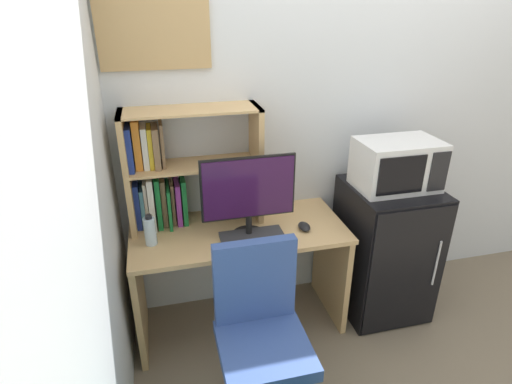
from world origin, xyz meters
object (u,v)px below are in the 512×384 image
at_px(keyboard, 252,236).
at_px(wall_corkboard, 153,26).
at_px(hutch_bookshelf, 172,171).
at_px(microwave, 397,165).
at_px(desk_chair, 261,346).
at_px(mini_fridge, 384,249).
at_px(computer_mouse, 304,227).
at_px(monitor, 249,193).
at_px(water_bottle, 150,231).

relative_size(keyboard, wall_corkboard, 0.62).
height_order(hutch_bookshelf, microwave, hutch_bookshelf).
xyz_separation_m(microwave, desk_chair, (-1.01, -0.59, -0.66)).
height_order(hutch_bookshelf, mini_fridge, hutch_bookshelf).
height_order(keyboard, microwave, microwave).
distance_m(computer_mouse, microwave, 0.69).
relative_size(computer_mouse, wall_corkboard, 0.18).
bearing_deg(monitor, mini_fridge, 2.73).
height_order(keyboard, wall_corkboard, wall_corkboard).
bearing_deg(water_bottle, desk_chair, -49.86).
height_order(monitor, computer_mouse, monitor).
bearing_deg(monitor, hutch_bookshelf, 146.52).
bearing_deg(mini_fridge, monitor, -177.27).
bearing_deg(keyboard, desk_chair, -98.48).
height_order(hutch_bookshelf, keyboard, hutch_bookshelf).
bearing_deg(hutch_bookshelf, monitor, -33.48).
bearing_deg(computer_mouse, keyboard, -176.68).
height_order(water_bottle, desk_chair, desk_chair).
distance_m(computer_mouse, wall_corkboard, 1.41).
relative_size(hutch_bookshelf, microwave, 1.60).
bearing_deg(hutch_bookshelf, mini_fridge, -9.25).
height_order(keyboard, desk_chair, desk_chair).
xyz_separation_m(keyboard, water_bottle, (-0.57, 0.07, 0.08)).
bearing_deg(keyboard, hutch_bookshelf, 144.89).
height_order(microwave, desk_chair, microwave).
relative_size(keyboard, computer_mouse, 3.38).
bearing_deg(computer_mouse, wall_corkboard, 153.83).
xyz_separation_m(hutch_bookshelf, microwave, (1.35, -0.22, -0.00)).
relative_size(mini_fridge, desk_chair, 0.97).
bearing_deg(computer_mouse, water_bottle, 176.80).
relative_size(water_bottle, microwave, 0.38).
distance_m(desk_chair, wall_corkboard, 1.75).
bearing_deg(monitor, wall_corkboard, 138.94).
height_order(keyboard, water_bottle, water_bottle).
xyz_separation_m(monitor, mini_fridge, (0.95, 0.05, -0.55)).
height_order(keyboard, computer_mouse, computer_mouse).
xyz_separation_m(hutch_bookshelf, water_bottle, (-0.16, -0.22, -0.26)).
bearing_deg(mini_fridge, hutch_bookshelf, 170.75).
distance_m(hutch_bookshelf, mini_fridge, 1.50).
distance_m(keyboard, mini_fridge, 0.98).
height_order(computer_mouse, desk_chair, desk_chair).
xyz_separation_m(hutch_bookshelf, keyboard, (0.41, -0.29, -0.33)).
height_order(monitor, microwave, microwave).
distance_m(computer_mouse, desk_chair, 0.75).
bearing_deg(wall_corkboard, keyboard, -42.12).
height_order(desk_chair, wall_corkboard, wall_corkboard).
relative_size(computer_mouse, water_bottle, 0.59).
height_order(hutch_bookshelf, monitor, hutch_bookshelf).
bearing_deg(microwave, water_bottle, -179.83).
xyz_separation_m(computer_mouse, microwave, (0.61, 0.05, 0.32)).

